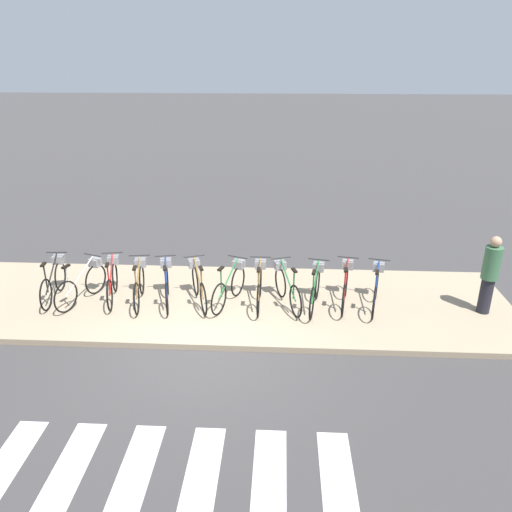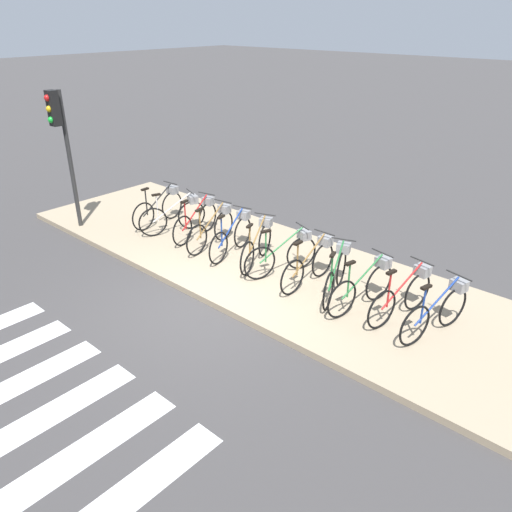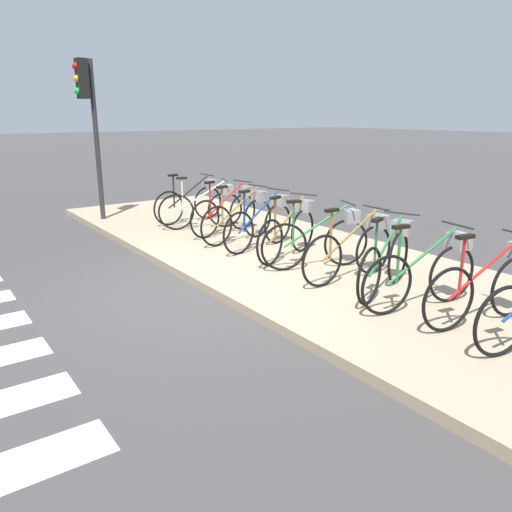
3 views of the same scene
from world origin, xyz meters
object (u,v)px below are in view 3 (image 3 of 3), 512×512
Objects in this scene: parked_bicycle_4 at (263,222)px; parked_bicycle_9 at (427,270)px; parked_bicycle_3 at (242,216)px; parked_bicycle_2 at (228,210)px; traffic_light at (88,106)px; parked_bicycle_1 at (206,206)px; parked_bicycle_7 at (354,247)px; parked_bicycle_5 at (290,229)px; parked_bicycle_10 at (490,283)px; parked_bicycle_6 at (322,238)px; parked_bicycle_8 at (388,257)px; parked_bicycle_0 at (193,200)px.

parked_bicycle_9 is (3.21, -0.04, 0.00)m from parked_bicycle_4.
parked_bicycle_2 is at bearing 169.15° from parked_bicycle_3.
traffic_light is at bearing -168.54° from parked_bicycle_9.
parked_bicycle_9 is at bearing 11.46° from traffic_light.
parked_bicycle_7 is (3.83, 0.07, 0.00)m from parked_bicycle_1.
parked_bicycle_5 is 1.33m from parked_bicycle_7.
parked_bicycle_2 is 1.00× the size of parked_bicycle_9.
parked_bicycle_5 is at bearing -2.45° from parked_bicycle_2.
parked_bicycle_10 is at bearing 11.65° from traffic_light.
parked_bicycle_5 and parked_bicycle_10 have the same top height.
parked_bicycle_2 is 3.59m from traffic_light.
parked_bicycle_6 is 0.96× the size of parked_bicycle_9.
parked_bicycle_6 is at bearing 179.67° from parked_bicycle_8.
parked_bicycle_6 is at bearing 177.91° from parked_bicycle_9.
parked_bicycle_5 is 1.91m from parked_bicycle_8.
parked_bicycle_2 and parked_bicycle_10 have the same top height.
parked_bicycle_0 is at bearing 179.61° from parked_bicycle_7.
parked_bicycle_6 and parked_bicycle_10 have the same top height.
traffic_light is at bearing -168.35° from parked_bicycle_10.
parked_bicycle_5 is 3.18m from parked_bicycle_10.
parked_bicycle_8 is 1.28m from parked_bicycle_10.
parked_bicycle_2 is 5.09m from parked_bicycle_10.
parked_bicycle_7 is 1.85m from parked_bicycle_10.
parked_bicycle_6 is 1.20m from parked_bicycle_8.
parked_bicycle_3 is 1.00× the size of parked_bicycle_10.
traffic_light is (-3.28, -1.46, 1.85)m from parked_bicycle_3.
parked_bicycle_4 is at bearing 1.66° from parked_bicycle_3.
parked_bicycle_9 is at bearing -166.36° from parked_bicycle_10.
parked_bicycle_10 is at bearing 2.70° from parked_bicycle_7.
parked_bicycle_6 is 0.49× the size of traffic_light.
parked_bicycle_8 is (5.11, -0.04, 0.00)m from parked_bicycle_0.
parked_bicycle_3 is 1.05× the size of parked_bicycle_5.
parked_bicycle_0 is 3.21m from parked_bicycle_5.
parked_bicycle_1 is 1.00× the size of parked_bicycle_8.
parked_bicycle_2 is 1.24m from parked_bicycle_4.
parked_bicycle_2 is 0.98× the size of parked_bicycle_7.
parked_bicycle_1 is at bearing -7.93° from parked_bicycle_0.
parked_bicycle_8 is at bearing 0.67° from parked_bicycle_3.
parked_bicycle_2 is at bearing 178.72° from parked_bicycle_7.
traffic_light is at bearing -144.95° from parked_bicycle_1.
parked_bicycle_4 is at bearing -4.85° from parked_bicycle_2.
parked_bicycle_7 is 0.51× the size of traffic_light.
traffic_light reaches higher than parked_bicycle_3.
parked_bicycle_7 is (4.54, -0.03, 0.00)m from parked_bicycle_0.
parked_bicycle_0 and parked_bicycle_1 have the same top height.
traffic_light reaches higher than parked_bicycle_4.
traffic_light is (-2.05, -1.44, 1.85)m from parked_bicycle_1.
parked_bicycle_1 is 0.49× the size of traffic_light.
parked_bicycle_6 is (1.39, 0.03, 0.00)m from parked_bicycle_4.
traffic_light is (-2.64, -1.58, 1.85)m from parked_bicycle_2.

